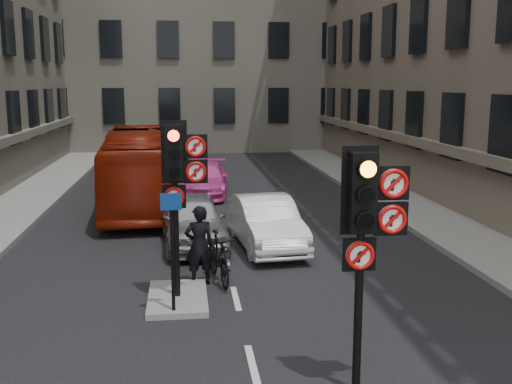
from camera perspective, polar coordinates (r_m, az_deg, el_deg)
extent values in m
cube|color=gray|center=(20.98, 16.29, -1.99)|extent=(3.00, 50.00, 0.16)
cube|color=gray|center=(12.59, -7.47, -9.99)|extent=(1.20, 2.00, 0.12)
cube|color=gray|center=(45.17, -5.87, 17.43)|extent=(30.00, 14.00, 20.00)
cylinder|color=black|center=(8.79, 9.70, -11.30)|extent=(0.12, 0.12, 2.40)
cube|color=black|center=(8.31, 10.07, -0.01)|extent=(0.36, 0.28, 1.10)
cube|color=black|center=(8.43, 9.82, 0.15)|extent=(0.52, 0.03, 1.25)
cylinder|color=orange|center=(8.02, 10.66, 2.14)|extent=(0.22, 0.01, 0.22)
cylinder|color=black|center=(8.08, 10.58, -0.32)|extent=(0.22, 0.01, 0.22)
cylinder|color=black|center=(8.15, 10.49, -2.74)|extent=(0.22, 0.01, 0.22)
cube|color=black|center=(8.40, 12.88, 0.83)|extent=(0.47, 0.05, 0.47)
cylinder|color=white|center=(8.36, 12.97, 0.79)|extent=(0.41, 0.02, 0.41)
torus|color=#BF0C0A|center=(8.35, 13.01, 0.77)|extent=(0.41, 0.06, 0.41)
cube|color=#BF0C0A|center=(8.34, 13.02, 0.77)|extent=(0.25, 0.01, 0.25)
cube|color=black|center=(8.49, 12.74, -2.49)|extent=(0.47, 0.05, 0.47)
cylinder|color=white|center=(8.46, 12.83, -2.55)|extent=(0.41, 0.02, 0.41)
torus|color=#BF0C0A|center=(8.44, 12.87, -2.58)|extent=(0.41, 0.06, 0.41)
cube|color=#BF0C0A|center=(8.44, 12.88, -2.58)|extent=(0.25, 0.01, 0.25)
cube|color=black|center=(8.48, 9.79, -5.89)|extent=(0.47, 0.05, 0.47)
cylinder|color=white|center=(8.45, 9.87, -5.97)|extent=(0.41, 0.02, 0.41)
torus|color=#BF0C0A|center=(8.43, 9.90, -6.00)|extent=(0.41, 0.06, 0.41)
cube|color=#BF0C0A|center=(8.43, 9.91, -6.01)|extent=(0.25, 0.01, 0.25)
cylinder|color=black|center=(12.21, -7.61, -4.44)|extent=(0.12, 0.12, 2.40)
cube|color=black|center=(11.89, -7.81, 3.74)|extent=(0.36, 0.28, 1.10)
cube|color=black|center=(12.02, -7.80, 3.81)|extent=(0.52, 0.03, 1.25)
cylinder|color=#FF1407|center=(11.61, -7.87, 5.32)|extent=(0.22, 0.02, 0.22)
cylinder|color=black|center=(11.65, -7.82, 3.61)|extent=(0.22, 0.02, 0.22)
cylinder|color=black|center=(11.69, -7.78, 1.90)|extent=(0.22, 0.02, 0.22)
cube|color=black|center=(11.86, -5.79, 4.35)|extent=(0.47, 0.05, 0.47)
cylinder|color=white|center=(11.82, -5.78, 4.33)|extent=(0.41, 0.02, 0.41)
torus|color=#BF0C0A|center=(11.80, -5.78, 4.32)|extent=(0.41, 0.06, 0.41)
cube|color=#BF0C0A|center=(11.80, -5.78, 4.32)|extent=(0.25, 0.02, 0.25)
cube|color=black|center=(11.92, -5.74, 1.96)|extent=(0.47, 0.05, 0.47)
cylinder|color=white|center=(11.88, -5.74, 1.93)|extent=(0.41, 0.02, 0.41)
torus|color=#BF0C0A|center=(11.86, -5.74, 1.92)|extent=(0.41, 0.06, 0.41)
cube|color=#BF0C0A|center=(11.86, -5.74, 1.92)|extent=(0.25, 0.02, 0.25)
cube|color=black|center=(12.00, -7.80, -0.45)|extent=(0.47, 0.05, 0.47)
cylinder|color=white|center=(11.96, -7.80, -0.48)|extent=(0.41, 0.02, 0.41)
torus|color=#BF0C0A|center=(11.95, -7.80, -0.50)|extent=(0.41, 0.06, 0.41)
cube|color=#BF0C0A|center=(11.94, -7.80, -0.50)|extent=(0.25, 0.02, 0.25)
imported|color=#929598|center=(16.53, -5.99, -2.68)|extent=(1.94, 4.23, 1.41)
imported|color=silver|center=(16.26, 0.97, -2.91)|extent=(1.83, 4.28, 1.37)
imported|color=#DE41A5|center=(23.88, -4.91, 1.20)|extent=(2.19, 4.49, 1.26)
imported|color=maroon|center=(22.08, -11.20, 2.22)|extent=(2.90, 9.91, 2.72)
imported|color=black|center=(13.53, -3.56, -6.25)|extent=(0.82, 1.92, 1.12)
imported|color=black|center=(13.30, -5.43, -5.06)|extent=(0.72, 0.54, 1.79)
cylinder|color=black|center=(11.46, -7.97, -5.83)|extent=(0.07, 0.07, 2.25)
cube|color=navy|center=(11.17, -8.11, -0.92)|extent=(0.40, 0.07, 0.31)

